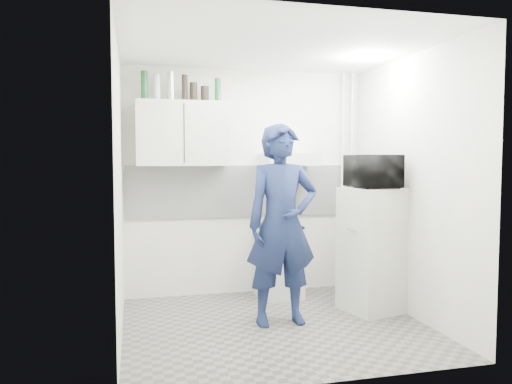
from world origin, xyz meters
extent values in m
plane|color=slate|center=(0.00, 0.00, 0.00)|extent=(2.80, 2.80, 0.00)
plane|color=white|center=(0.00, 0.00, 2.60)|extent=(2.80, 2.80, 0.00)
plane|color=white|center=(0.00, 1.25, 1.30)|extent=(2.80, 0.00, 2.80)
plane|color=white|center=(-1.40, 0.00, 1.30)|extent=(0.00, 2.60, 2.60)
plane|color=white|center=(1.40, 0.00, 1.30)|extent=(0.00, 2.60, 2.60)
imported|color=#172246|center=(0.08, 0.06, 0.95)|extent=(0.71, 0.48, 1.91)
cube|color=silver|center=(0.32, 1.00, 0.40)|extent=(0.50, 0.50, 0.79)
cube|color=silver|center=(1.10, 0.22, 0.64)|extent=(0.64, 0.64, 1.28)
cube|color=black|center=(0.32, 1.00, 0.81)|extent=(0.48, 0.48, 0.03)
cylinder|color=silver|center=(0.23, 1.05, 0.87)|extent=(0.18, 0.18, 0.10)
imported|color=black|center=(1.10, 0.22, 1.45)|extent=(0.62, 0.43, 0.34)
cylinder|color=#144C1E|center=(-1.15, 1.07, 2.36)|extent=(0.07, 0.07, 0.31)
cylinder|color=#B2B7BC|center=(-1.02, 1.07, 2.34)|extent=(0.07, 0.07, 0.28)
cylinder|color=silver|center=(-0.87, 1.07, 2.36)|extent=(0.08, 0.08, 0.31)
cylinder|color=black|center=(-0.72, 1.07, 2.34)|extent=(0.06, 0.06, 0.29)
cylinder|color=black|center=(-0.63, 1.07, 2.30)|extent=(0.08, 0.08, 0.21)
cylinder|color=black|center=(-0.50, 1.07, 2.29)|extent=(0.09, 0.09, 0.17)
cylinder|color=#144C1E|center=(-0.36, 1.07, 2.33)|extent=(0.07, 0.07, 0.26)
cube|color=silver|center=(-0.75, 1.07, 1.85)|extent=(1.00, 0.35, 0.70)
cube|color=silver|center=(0.45, 1.00, 1.57)|extent=(0.60, 0.50, 0.14)
cube|color=white|center=(0.00, 1.24, 1.20)|extent=(2.74, 0.03, 0.60)
cylinder|color=silver|center=(1.30, 1.17, 1.30)|extent=(0.05, 0.05, 2.60)
cylinder|color=silver|center=(1.18, 1.17, 1.30)|extent=(0.04, 0.04, 2.60)
cylinder|color=white|center=(1.00, 0.20, 2.57)|extent=(0.10, 0.10, 0.02)
camera|label=1|loc=(-1.28, -4.44, 1.57)|focal=35.00mm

